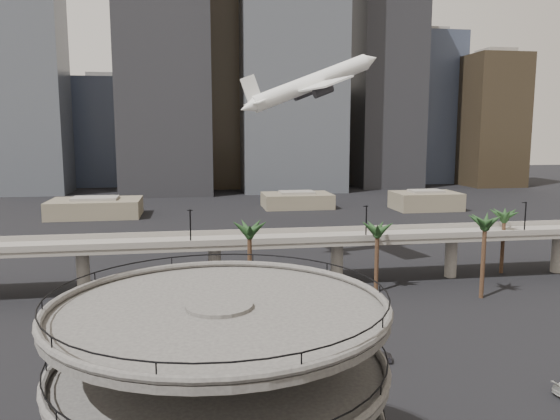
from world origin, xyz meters
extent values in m
torus|color=#464441|center=(-13.00, -4.00, 8.25)|extent=(22.20, 22.20, 0.50)
torus|color=black|center=(-13.00, -4.00, 9.05)|extent=(21.80, 21.80, 0.10)
cylinder|color=#464441|center=(-13.00, -4.00, 11.78)|extent=(22.00, 22.00, 0.45)
torus|color=#464441|center=(-13.00, -4.00, 12.25)|extent=(22.20, 22.20, 0.50)
torus|color=black|center=(-13.00, -4.00, 13.05)|extent=(21.80, 21.80, 0.10)
cylinder|color=#464441|center=(-13.00, -4.00, 15.78)|extent=(22.00, 22.00, 0.45)
torus|color=#464441|center=(-13.00, -4.00, 16.25)|extent=(22.20, 22.20, 0.50)
torus|color=black|center=(-13.00, -4.00, 17.05)|extent=(21.80, 21.80, 0.10)
cube|color=slate|center=(0.00, 55.00, 8.00)|extent=(130.00, 9.00, 0.90)
cube|color=slate|center=(0.00, 50.50, 8.90)|extent=(130.00, 0.30, 1.00)
cube|color=slate|center=(0.00, 59.50, 8.90)|extent=(130.00, 0.30, 1.00)
cylinder|color=slate|center=(-33.00, 55.00, 3.80)|extent=(2.20, 2.20, 8.00)
cylinder|color=slate|center=(-11.00, 55.00, 3.80)|extent=(2.20, 2.20, 8.00)
cylinder|color=slate|center=(11.00, 55.00, 3.80)|extent=(2.20, 2.20, 8.00)
cylinder|color=slate|center=(33.00, 55.00, 3.80)|extent=(2.20, 2.20, 8.00)
cylinder|color=slate|center=(55.00, 55.00, 3.80)|extent=(2.20, 2.20, 8.00)
cylinder|color=black|center=(-15.00, 51.00, 11.50)|extent=(0.24, 0.24, 6.00)
cylinder|color=black|center=(15.00, 51.00, 11.50)|extent=(0.24, 0.24, 6.00)
cylinder|color=black|center=(45.00, 51.00, 11.50)|extent=(0.24, 0.24, 6.00)
cylinder|color=#4B3120|center=(-6.00, 44.00, 6.08)|extent=(0.70, 0.70, 12.15)
ellipsoid|color=#1C3A1A|center=(-6.00, 44.00, 12.55)|extent=(4.40, 4.40, 2.00)
cylinder|color=#4B3120|center=(16.00, 48.00, 5.40)|extent=(0.70, 0.70, 10.80)
ellipsoid|color=#1C3A1A|center=(16.00, 48.00, 11.20)|extent=(4.40, 4.40, 2.00)
cylinder|color=#4B3120|center=(32.00, 42.00, 6.30)|extent=(0.70, 0.70, 12.60)
ellipsoid|color=#1C3A1A|center=(32.00, 42.00, 13.00)|extent=(4.40, 4.40, 2.00)
cylinder|color=#4B3120|center=(44.00, 56.00, 5.62)|extent=(0.70, 0.70, 11.25)
ellipsoid|color=#1C3A1A|center=(44.00, 56.00, 11.65)|extent=(4.40, 4.40, 2.00)
cube|color=#655C4B|center=(-45.00, 140.00, 2.75)|extent=(28.00, 18.00, 5.50)
cube|color=slate|center=(-45.00, 140.00, 5.90)|extent=(14.00, 9.00, 0.80)
cube|color=#655C4B|center=(22.00, 150.00, 2.50)|extent=(24.00, 16.00, 5.00)
cube|color=slate|center=(22.00, 150.00, 5.40)|extent=(12.00, 8.00, 0.80)
cube|color=#655C4B|center=(65.00, 138.00, 3.00)|extent=(22.00, 15.00, 6.00)
cube|color=slate|center=(65.00, 138.00, 6.40)|extent=(11.00, 7.50, 0.80)
cube|color=#484D55|center=(-80.00, 210.00, 42.26)|extent=(26.00, 24.00, 84.52)
cube|color=#333C50|center=(-55.00, 245.00, 26.01)|extent=(30.00, 30.00, 52.01)
cube|color=slate|center=(-55.00, 245.00, 53.21)|extent=(16.50, 16.50, 2.40)
cube|color=black|center=(-25.00, 200.00, 59.60)|extent=(38.00, 30.00, 119.20)
cube|color=#2D2519|center=(5.00, 225.00, 48.76)|extent=(28.00, 26.00, 97.53)
cube|color=#484D55|center=(30.00, 205.00, 65.02)|extent=(45.00, 32.00, 130.03)
cube|color=gray|center=(55.00, 240.00, 22.76)|extent=(24.00, 24.00, 45.51)
cube|color=slate|center=(55.00, 240.00, 46.71)|extent=(13.20, 13.20, 2.40)
cube|color=black|center=(78.00, 215.00, 51.47)|extent=(30.00, 28.00, 102.94)
cube|color=#333C50|center=(105.00, 235.00, 37.93)|extent=(34.00, 30.00, 75.85)
cube|color=slate|center=(105.00, 235.00, 77.05)|extent=(18.70, 16.50, 2.40)
cube|color=#2D2519|center=(130.00, 210.00, 31.43)|extent=(26.00, 26.00, 62.85)
cube|color=slate|center=(130.00, 210.00, 64.05)|extent=(14.30, 14.30, 2.40)
cube|color=gray|center=(18.00, 260.00, 20.59)|extent=(22.00, 22.00, 41.18)
cube|color=slate|center=(18.00, 260.00, 42.38)|extent=(12.10, 12.10, 2.40)
cylinder|color=white|center=(9.22, 69.69, 36.60)|extent=(25.11, 8.17, 12.01)
cone|color=white|center=(22.14, 72.32, 41.55)|extent=(4.70, 4.03, 4.18)
cone|color=white|center=(-3.70, 67.07, 31.64)|extent=(4.50, 3.65, 3.84)
cube|color=white|center=(8.58, 69.56, 35.77)|extent=(10.95, 27.83, 2.37)
cube|color=white|center=(-2.16, 67.38, 32.62)|extent=(3.89, 9.33, 0.98)
cube|color=white|center=(-3.03, 67.21, 35.00)|extent=(4.45, 1.20, 5.70)
cylinder|color=#28282D|center=(8.44, 74.63, 34.74)|extent=(4.49, 2.62, 3.04)
cylinder|color=#28282D|center=(10.43, 64.84, 34.74)|extent=(4.49, 2.62, 3.04)
imported|color=#A31733|center=(-2.96, 20.61, 0.84)|extent=(5.30, 3.54, 1.68)
imported|color=black|center=(6.46, 21.06, 0.70)|extent=(4.48, 2.81, 1.39)
camera|label=1|loc=(-14.55, -38.24, 27.47)|focal=35.00mm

